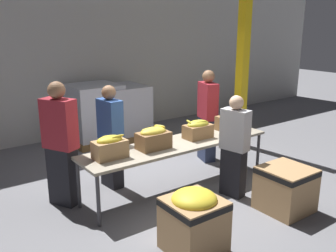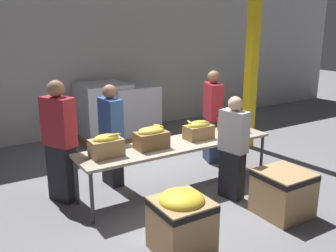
% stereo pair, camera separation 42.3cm
% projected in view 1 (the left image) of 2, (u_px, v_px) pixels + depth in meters
% --- Properties ---
extents(ground_plane, '(30.00, 30.00, 0.00)m').
position_uv_depth(ground_plane, '(177.00, 188.00, 5.80)').
color(ground_plane, slate).
extents(wall_back, '(16.00, 0.08, 4.00)m').
position_uv_depth(wall_back, '(77.00, 46.00, 8.08)').
color(wall_back, '#B7B7B2').
rests_on(wall_back, ground_plane).
extents(sorting_table, '(3.06, 0.73, 0.74)m').
position_uv_depth(sorting_table, '(178.00, 146.00, 5.61)').
color(sorting_table, '#9E937F').
rests_on(sorting_table, ground_plane).
extents(banana_box_0, '(0.44, 0.26, 0.32)m').
position_uv_depth(banana_box_0, '(110.00, 147.00, 4.94)').
color(banana_box_0, tan).
rests_on(banana_box_0, sorting_table).
extents(banana_box_1, '(0.47, 0.29, 0.33)m').
position_uv_depth(banana_box_1, '(153.00, 138.00, 5.32)').
color(banana_box_1, olive).
rests_on(banana_box_1, sorting_table).
extents(banana_box_2, '(0.44, 0.29, 0.29)m').
position_uv_depth(banana_box_2, '(198.00, 129.00, 5.81)').
color(banana_box_2, olive).
rests_on(banana_box_2, sorting_table).
extents(banana_box_3, '(0.39, 0.30, 0.32)m').
position_uv_depth(banana_box_3, '(229.00, 121.00, 6.24)').
color(banana_box_3, olive).
rests_on(banana_box_3, sorting_table).
extents(volunteer_0, '(0.42, 0.52, 1.74)m').
position_uv_depth(volunteer_0, '(61.00, 145.00, 5.10)').
color(volunteer_0, black).
rests_on(volunteer_0, ground_plane).
extents(volunteer_1, '(0.28, 0.44, 1.51)m').
position_uv_depth(volunteer_1, '(234.00, 147.00, 5.39)').
color(volunteer_1, black).
rests_on(volunteer_1, ground_plane).
extents(volunteer_2, '(0.25, 0.44, 1.60)m').
position_uv_depth(volunteer_2, '(111.00, 138.00, 5.69)').
color(volunteer_2, black).
rests_on(volunteer_2, ground_plane).
extents(volunteer_3, '(0.35, 0.50, 1.67)m').
position_uv_depth(volunteer_3, '(207.00, 116.00, 6.81)').
color(volunteer_3, '#2D3856').
rests_on(volunteer_3, ground_plane).
extents(donation_bin_0, '(0.60, 0.60, 0.73)m').
position_uv_depth(donation_bin_0, '(194.00, 219.00, 4.13)').
color(donation_bin_0, tan).
rests_on(donation_bin_0, ground_plane).
extents(donation_bin_1, '(0.63, 0.63, 0.61)m').
position_uv_depth(donation_bin_1, '(286.00, 187.00, 5.06)').
color(donation_bin_1, tan).
rests_on(donation_bin_1, ground_plane).
extents(support_pillar, '(0.19, 0.19, 4.00)m').
position_uv_depth(support_pillar, '(243.00, 48.00, 7.38)').
color(support_pillar, yellow).
rests_on(support_pillar, ground_plane).
extents(pallet_stack_0, '(1.12, 1.12, 1.16)m').
position_uv_depth(pallet_stack_0, '(121.00, 112.00, 8.24)').
color(pallet_stack_0, olive).
rests_on(pallet_stack_0, ground_plane).
extents(pallet_stack_1, '(1.10, 1.10, 1.24)m').
position_uv_depth(pallet_stack_1, '(94.00, 114.00, 7.95)').
color(pallet_stack_1, olive).
rests_on(pallet_stack_1, ground_plane).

